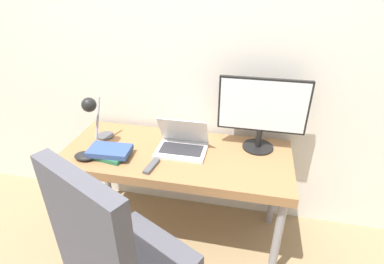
# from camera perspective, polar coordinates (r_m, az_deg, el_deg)

# --- Properties ---
(wall_back) EXTENTS (8.00, 0.05, 2.60)m
(wall_back) POSITION_cam_1_polar(r_m,az_deg,el_deg) (2.04, -0.80, 16.03)
(wall_back) COLOR silver
(wall_back) RESTS_ON ground_plane
(desk) EXTENTS (1.46, 0.61, 0.71)m
(desk) POSITION_cam_1_polar(r_m,az_deg,el_deg) (1.97, -3.04, -5.58)
(desk) COLOR #996B42
(desk) RESTS_ON ground_plane
(laptop) EXTENTS (0.32, 0.23, 0.22)m
(laptop) POSITION_cam_1_polar(r_m,az_deg,el_deg) (1.93, -1.91, -2.27)
(laptop) COLOR silver
(laptop) RESTS_ON desk
(monitor) EXTENTS (0.55, 0.20, 0.48)m
(monitor) POSITION_cam_1_polar(r_m,az_deg,el_deg) (1.91, 13.24, 4.08)
(monitor) COLOR black
(monitor) RESTS_ON desk
(desk_lamp) EXTENTS (0.11, 0.24, 0.35)m
(desk_lamp) POSITION_cam_1_polar(r_m,az_deg,el_deg) (2.01, -18.30, 3.49)
(desk_lamp) COLOR #4C4C51
(desk_lamp) RESTS_ON desk
(office_chair) EXTENTS (0.65, 0.63, 1.13)m
(office_chair) POSITION_cam_1_polar(r_m,az_deg,el_deg) (1.48, -14.14, -22.34)
(office_chair) COLOR black
(office_chair) RESTS_ON ground_plane
(book_stack) EXTENTS (0.27, 0.20, 0.06)m
(book_stack) POSITION_cam_1_polar(r_m,az_deg,el_deg) (1.95, -15.27, -3.67)
(book_stack) COLOR #286B47
(book_stack) RESTS_ON desk
(tv_remote) EXTENTS (0.06, 0.15, 0.02)m
(tv_remote) POSITION_cam_1_polar(r_m,az_deg,el_deg) (1.80, -7.72, -6.45)
(tv_remote) COLOR #4C4C51
(tv_remote) RESTS_ON desk
(game_controller) EXTENTS (0.13, 0.10, 0.04)m
(game_controller) POSITION_cam_1_polar(r_m,az_deg,el_deg) (1.98, -19.73, -4.33)
(game_controller) COLOR black
(game_controller) RESTS_ON desk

